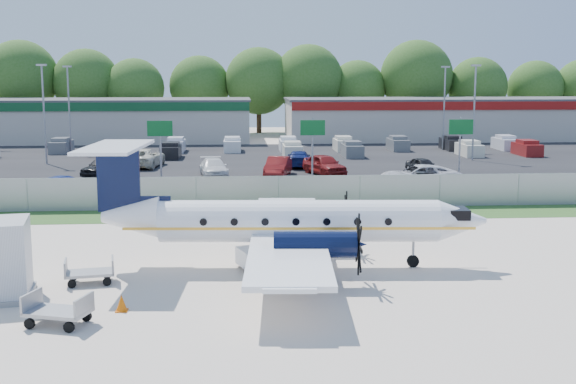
{
  "coord_description": "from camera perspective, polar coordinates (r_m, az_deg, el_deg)",
  "views": [
    {
      "loc": [
        -2.51,
        -29.31,
        7.99
      ],
      "look_at": [
        0.0,
        6.0,
        2.3
      ],
      "focal_mm": 45.0,
      "sensor_mm": 36.0,
      "label": 1
    }
  ],
  "objects": [
    {
      "name": "parking_lot",
      "position": [
        69.81,
        -1.98,
        2.56
      ],
      "size": [
        170.0,
        32.0,
        0.02
      ],
      "primitive_type": "cube",
      "color": "black",
      "rests_on": "ground"
    },
    {
      "name": "light_pole_ne",
      "position": [
        71.03,
        14.51,
        6.62
      ],
      "size": [
        0.9,
        0.35,
        9.09
      ],
      "color": "gray",
      "rests_on": "ground"
    },
    {
      "name": "cone_port_wing",
      "position": [
        25.71,
        -13.02,
        -8.56
      ],
      "size": [
        0.41,
        0.41,
        0.58
      ],
      "color": "#DB5E06",
      "rests_on": "ground"
    },
    {
      "name": "building_east",
      "position": [
        95.79,
        13.32,
        5.68
      ],
      "size": [
        44.4,
        12.4,
        5.24
      ],
      "color": "beige",
      "rests_on": "ground"
    },
    {
      "name": "light_pole_nw",
      "position": [
        69.6,
        -18.74,
        6.38
      ],
      "size": [
        0.9,
        0.35,
        9.09
      ],
      "color": "gray",
      "rests_on": "ground"
    },
    {
      "name": "grass_verge",
      "position": [
        42.15,
        -0.58,
        -1.79
      ],
      "size": [
        170.0,
        4.0,
        0.02
      ],
      "primitive_type": "cube",
      "color": "#2D561E",
      "rests_on": "ground"
    },
    {
      "name": "aircraft",
      "position": [
        30.2,
        0.16,
        -2.31
      ],
      "size": [
        16.75,
        16.52,
        5.18
      ],
      "color": "white",
      "rests_on": "ground"
    },
    {
      "name": "perimeter_fence",
      "position": [
        43.94,
        -0.74,
        -0.02
      ],
      "size": [
        120.0,
        0.06,
        1.99
      ],
      "color": "gray",
      "rests_on": "ground"
    },
    {
      "name": "road_car_west",
      "position": [
        48.39,
        -17.24,
        -0.79
      ],
      "size": [
        5.17,
        3.29,
        1.61
      ],
      "primitive_type": "imported",
      "rotation": [
        0.0,
        0.0,
        1.22
      ],
      "color": "navy",
      "rests_on": "ground"
    },
    {
      "name": "light_pole_sw",
      "position": [
        79.31,
        -16.93,
        6.75
      ],
      "size": [
        0.9,
        0.35,
        9.09
      ],
      "color": "gray",
      "rests_on": "ground"
    },
    {
      "name": "parked_car_d",
      "position": [
        59.21,
        2.9,
        1.36
      ],
      "size": [
        3.64,
        5.34,
        1.69
      ],
      "primitive_type": "imported",
      "rotation": [
        0.0,
        0.0,
        0.37
      ],
      "color": "maroon",
      "rests_on": "ground"
    },
    {
      "name": "parked_car_c",
      "position": [
        58.23,
        -0.8,
        1.24
      ],
      "size": [
        2.62,
        5.04,
        1.58
      ],
      "primitive_type": "imported",
      "rotation": [
        0.0,
        0.0,
        -0.21
      ],
      "color": "maroon",
      "rests_on": "ground"
    },
    {
      "name": "parked_car_g",
      "position": [
        64.31,
        0.86,
        1.99
      ],
      "size": [
        2.58,
        5.21,
        1.45
      ],
      "primitive_type": "imported",
      "rotation": [
        0.0,
        0.0,
        3.03
      ],
      "color": "navy",
      "rests_on": "ground"
    },
    {
      "name": "parked_car_a",
      "position": [
        60.4,
        -14.45,
        1.24
      ],
      "size": [
        3.29,
        4.73,
        1.5
      ],
      "primitive_type": "imported",
      "rotation": [
        0.0,
        0.0,
        -0.39
      ],
      "color": "black",
      "rests_on": "ground"
    },
    {
      "name": "parked_car_e",
      "position": [
        60.75,
        10.61,
        1.42
      ],
      "size": [
        2.53,
        4.19,
        1.33
      ],
      "primitive_type": "imported",
      "rotation": [
        0.0,
        0.0,
        0.26
      ],
      "color": "black",
      "rests_on": "ground"
    },
    {
      "name": "cone_starboard_wing",
      "position": [
        45.2,
        -9.09,
        -0.84
      ],
      "size": [
        0.38,
        0.38,
        0.55
      ],
      "color": "#DB5E06",
      "rests_on": "ground"
    },
    {
      "name": "building_west",
      "position": [
        93.94,
        -17.37,
        5.44
      ],
      "size": [
        46.4,
        12.4,
        5.24
      ],
      "color": "beige",
      "rests_on": "ground"
    },
    {
      "name": "far_parking_rows",
      "position": [
        74.78,
        -2.13,
        2.99
      ],
      "size": [
        56.0,
        10.0,
        1.6
      ],
      "primitive_type": null,
      "color": "gray",
      "rests_on": "ground"
    },
    {
      "name": "sign_mid",
      "position": [
        52.69,
        1.95,
        4.36
      ],
      "size": [
        1.8,
        0.26,
        5.0
      ],
      "color": "gray",
      "rests_on": "ground"
    },
    {
      "name": "parked_car_f",
      "position": [
        65.42,
        -11.26,
        1.94
      ],
      "size": [
        3.51,
        6.26,
        1.65
      ],
      "primitive_type": "imported",
      "rotation": [
        0.0,
        0.0,
        3.01
      ],
      "color": "beige",
      "rests_on": "ground"
    },
    {
      "name": "road_car_mid",
      "position": [
        52.76,
        10.26,
        0.27
      ],
      "size": [
        6.22,
        2.98,
        1.71
      ],
      "primitive_type": "imported",
      "rotation": [
        0.0,
        0.0,
        -1.55
      ],
      "color": "silver",
      "rests_on": "ground"
    },
    {
      "name": "baggage_cart_far",
      "position": [
        29.27,
        -15.4,
        -6.12
      ],
      "size": [
        2.02,
        1.41,
        0.98
      ],
      "color": "gray",
      "rests_on": "ground"
    },
    {
      "name": "sign_left",
      "position": [
        52.69,
        -10.06,
        4.22
      ],
      "size": [
        1.8,
        0.26,
        5.0
      ],
      "color": "gray",
      "rests_on": "ground"
    },
    {
      "name": "ground",
      "position": [
        30.48,
        0.81,
        -6.06
      ],
      "size": [
        170.0,
        170.0,
        0.0
      ],
      "primitive_type": "plane",
      "color": "beige",
      "rests_on": "ground"
    },
    {
      "name": "tree_line",
      "position": [
        103.65,
        -2.68,
        4.7
      ],
      "size": [
        112.0,
        6.0,
        14.0
      ],
      "primitive_type": null,
      "color": "#2D5519",
      "rests_on": "ground"
    },
    {
      "name": "light_pole_se",
      "position": [
        80.57,
        12.25,
        6.96
      ],
      "size": [
        0.9,
        0.35,
        9.09
      ],
      "color": "gray",
      "rests_on": "ground"
    },
    {
      "name": "parked_car_b",
      "position": [
        58.57,
        -5.89,
        1.24
      ],
      "size": [
        2.67,
        5.16,
        1.43
      ],
      "primitive_type": "imported",
      "rotation": [
        0.0,
        0.0,
        0.14
      ],
      "color": "silver",
      "rests_on": "ground"
    },
    {
      "name": "access_road",
      "position": [
        49.03,
        -1.08,
        -0.24
      ],
      "size": [
        170.0,
        8.0,
        0.02
      ],
      "primitive_type": "cube",
      "color": "black",
      "rests_on": "ground"
    },
    {
      "name": "baggage_cart_near",
      "position": [
        24.79,
        -17.72,
        -8.93
      ],
      "size": [
        2.26,
        1.74,
        1.05
      ],
      "color": "gray",
      "rests_on": "ground"
    },
    {
      "name": "sign_right",
      "position": [
        54.94,
        13.47,
        4.31
      ],
      "size": [
        1.8,
        0.26,
        5.0
      ],
      "color": "gray",
      "rests_on": "ground"
    },
    {
      "name": "pushback_tug",
      "position": [
        30.35,
        -1.26,
        -4.85
      ],
      "size": [
        2.89,
        2.48,
        1.37
      ],
      "color": "white",
      "rests_on": "ground"
    }
  ]
}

